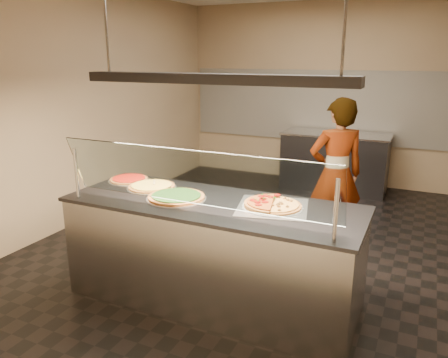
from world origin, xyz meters
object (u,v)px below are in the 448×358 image
at_px(pizza_tomato, 129,179).
at_px(heat_lamp_housing, 211,79).
at_px(perforated_tray, 273,207).
at_px(half_pizza_sausage, 286,206).
at_px(sneeze_guard, 192,178).
at_px(pizza_cheese, 152,186).
at_px(pizza_spatula, 158,184).
at_px(prep_table, 335,161).
at_px(pizza_spinach, 176,197).
at_px(worker, 336,175).
at_px(serving_counter, 213,252).
at_px(half_pizza_pepperoni, 260,202).

xyz_separation_m(pizza_tomato, heat_lamp_housing, (1.05, -0.25, 1.01)).
height_order(perforated_tray, half_pizza_sausage, half_pizza_sausage).
height_order(sneeze_guard, pizza_cheese, sneeze_guard).
distance_m(perforated_tray, pizza_cheese, 1.21).
relative_size(pizza_spatula, heat_lamp_housing, 0.12).
height_order(half_pizza_sausage, prep_table, half_pizza_sausage).
xyz_separation_m(sneeze_guard, pizza_spatula, (-0.66, 0.52, -0.27)).
bearing_deg(sneeze_guard, pizza_spinach, 137.56).
xyz_separation_m(sneeze_guard, heat_lamp_housing, (0.00, 0.34, 0.72)).
xyz_separation_m(perforated_tray, pizza_spatula, (-1.17, 0.10, 0.02)).
distance_m(pizza_tomato, worker, 2.25).
relative_size(serving_counter, prep_table, 1.51).
bearing_deg(serving_counter, heat_lamp_housing, 0.00).
height_order(sneeze_guard, pizza_spinach, sneeze_guard).
bearing_deg(serving_counter, pizza_spatula, 164.85).
bearing_deg(pizza_spatula, half_pizza_pepperoni, -5.08).
distance_m(serving_counter, pizza_spinach, 0.58).
relative_size(serving_counter, perforated_tray, 3.79).
height_order(serving_counter, pizza_spatula, pizza_spatula).
height_order(perforated_tray, half_pizza_pepperoni, half_pizza_pepperoni).
distance_m(half_pizza_pepperoni, heat_lamp_housing, 1.07).
distance_m(pizza_cheese, heat_lamp_housing, 1.24).
xyz_separation_m(half_pizza_pepperoni, heat_lamp_housing, (-0.40, -0.08, 0.99)).
relative_size(pizza_spinach, pizza_spatula, 1.96).
distance_m(sneeze_guard, half_pizza_pepperoni, 0.64).
bearing_deg(sneeze_guard, pizza_tomato, 150.64).
relative_size(half_pizza_pepperoni, pizza_cheese, 1.09).
relative_size(pizza_spinach, heat_lamp_housing, 0.23).
bearing_deg(half_pizza_sausage, serving_counter, -172.26).
relative_size(pizza_spinach, worker, 0.31).
bearing_deg(perforated_tray, serving_counter, -170.66).
bearing_deg(half_pizza_pepperoni, pizza_spinach, -169.77).
height_order(half_pizza_pepperoni, pizza_spinach, half_pizza_pepperoni).
distance_m(perforated_tray, half_pizza_sausage, 0.11).
distance_m(pizza_spatula, worker, 2.01).
distance_m(perforated_tray, worker, 1.56).
relative_size(perforated_tray, prep_table, 0.40).
xyz_separation_m(serving_counter, heat_lamp_housing, (0.00, 0.00, 1.48)).
distance_m(half_pizza_pepperoni, pizza_spatula, 1.06).
bearing_deg(serving_counter, pizza_spinach, -172.05).
height_order(pizza_cheese, pizza_spatula, pizza_spatula).
bearing_deg(pizza_cheese, pizza_spinach, -25.87).
distance_m(half_pizza_pepperoni, pizza_spinach, 0.73).
height_order(pizza_cheese, worker, worker).
relative_size(perforated_tray, half_pizza_pepperoni, 1.33).
xyz_separation_m(pizza_tomato, prep_table, (1.32, 3.66, -0.48)).
relative_size(sneeze_guard, worker, 1.35).
relative_size(sneeze_guard, perforated_tray, 3.43).
bearing_deg(perforated_tray, pizza_spinach, -171.20).
bearing_deg(pizza_tomato, pizza_spatula, -9.86).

